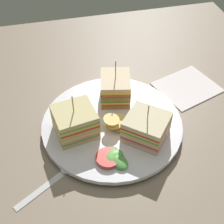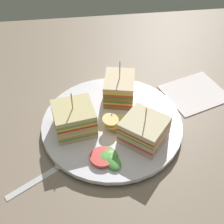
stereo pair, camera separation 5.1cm
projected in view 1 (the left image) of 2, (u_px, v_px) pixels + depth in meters
The scene contains 9 objects.
ground_plane at pixel (112, 131), 67.97cm from camera, with size 96.88×99.27×1.80cm, color gray.
plate at pixel (112, 124), 66.58cm from camera, with size 29.67×29.67×1.78cm.
sandwich_wedge_0 at pixel (75, 122), 62.08cm from camera, with size 9.05×8.54×9.77cm.
sandwich_wedge_1 at pixel (146, 127), 61.40cm from camera, with size 10.82×10.76×8.69cm.
sandwich_wedge_2 at pixel (115, 88), 69.59cm from camera, with size 7.99×9.14×10.11cm.
chip_pile at pixel (117, 121), 64.43cm from camera, with size 7.29×6.93×3.18cm.
salad_garnish at pixel (113, 158), 58.77cm from camera, with size 6.27×6.62×1.46cm.
spoon at pixel (62, 173), 58.65cm from camera, with size 12.79×8.77×1.00cm.
napkin at pixel (187, 87), 76.63cm from camera, with size 13.75×11.90×0.50cm, color white.
Camera 1 is at (-10.65, -44.06, 49.91)cm, focal length 50.19 mm.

